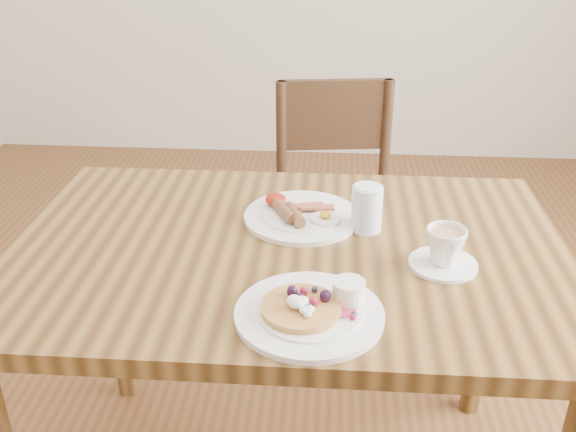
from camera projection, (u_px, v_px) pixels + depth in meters
The scene contains 6 objects.
dining_table at pixel (288, 283), 1.43m from camera, with size 1.20×0.80×0.75m.
chair_far at pixel (337, 203), 2.16m from camera, with size 0.47×0.47×0.88m.
pancake_plate at pixel (312, 310), 1.15m from camera, with size 0.27×0.27×0.06m.
breakfast_plate at pixel (300, 215), 1.49m from camera, with size 0.27×0.27×0.04m.
teacup_saucer at pixel (445, 250), 1.29m from camera, with size 0.14×0.14×0.08m.
water_glass at pixel (367, 208), 1.43m from camera, with size 0.07×0.07×0.10m, color silver.
Camera 1 is at (0.09, -1.21, 1.43)m, focal length 40.00 mm.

